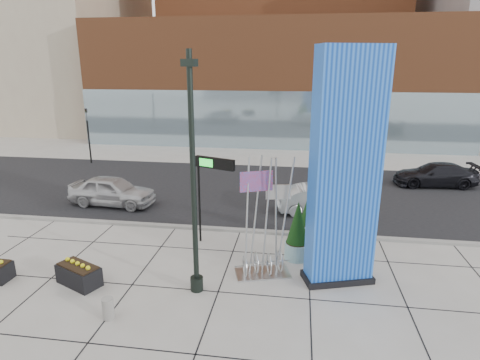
# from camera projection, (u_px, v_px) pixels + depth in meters

# --- Properties ---
(ground) EXTENTS (160.00, 160.00, 0.00)m
(ground) POSITION_uv_depth(u_px,v_px,m) (196.00, 274.00, 14.36)
(ground) COLOR #9E9991
(ground) RESTS_ON ground
(street_asphalt) EXTENTS (80.00, 12.00, 0.02)m
(street_asphalt) POSITION_uv_depth(u_px,v_px,m) (238.00, 190.00, 23.85)
(street_asphalt) COLOR black
(street_asphalt) RESTS_ON ground
(curb_edge) EXTENTS (80.00, 0.30, 0.12)m
(curb_edge) POSITION_uv_depth(u_px,v_px,m) (218.00, 229.00, 18.14)
(curb_edge) COLOR gray
(curb_edge) RESTS_ON ground
(tower_podium) EXTENTS (34.00, 10.00, 11.00)m
(tower_podium) POSITION_uv_depth(u_px,v_px,m) (275.00, 82.00, 38.30)
(tower_podium) COLOR brown
(tower_podium) RESTS_ON ground
(tower_glass_front) EXTENTS (34.00, 0.60, 5.00)m
(tower_glass_front) POSITION_uv_depth(u_px,v_px,m) (271.00, 120.00, 34.59)
(tower_glass_front) COLOR #8CA5B2
(tower_glass_front) RESTS_ON ground
(blue_pylon) EXTENTS (2.56, 1.70, 7.84)m
(blue_pylon) POSITION_uv_depth(u_px,v_px,m) (345.00, 176.00, 12.95)
(blue_pylon) COLOR #0B3CB2
(blue_pylon) RESTS_ON ground
(lamp_post) EXTENTS (0.52, 0.42, 7.68)m
(lamp_post) POSITION_uv_depth(u_px,v_px,m) (194.00, 201.00, 12.51)
(lamp_post) COLOR black
(lamp_post) RESTS_ON ground
(public_art_sculpture) EXTENTS (2.11, 1.46, 4.36)m
(public_art_sculpture) POSITION_uv_depth(u_px,v_px,m) (263.00, 245.00, 14.09)
(public_art_sculpture) COLOR #BBBEC0
(public_art_sculpture) RESTS_ON ground
(concrete_bollard) EXTENTS (0.34, 0.34, 0.67)m
(concrete_bollard) POSITION_uv_depth(u_px,v_px,m) (108.00, 309.00, 11.81)
(concrete_bollard) COLOR gray
(concrete_bollard) RESTS_ON ground
(overhead_street_sign) EXTENTS (1.70, 0.75, 3.72)m
(overhead_street_sign) POSITION_uv_depth(u_px,v_px,m) (214.00, 169.00, 16.11)
(overhead_street_sign) COLOR black
(overhead_street_sign) RESTS_ON ground
(round_planter_east) EXTENTS (0.91, 0.91, 2.27)m
(round_planter_east) POSITION_uv_depth(u_px,v_px,m) (349.00, 223.00, 16.18)
(round_planter_east) COLOR #99C9CF
(round_planter_east) RESTS_ON ground
(round_planter_mid) EXTENTS (1.05, 1.05, 2.62)m
(round_planter_mid) POSITION_uv_depth(u_px,v_px,m) (311.00, 212.00, 16.86)
(round_planter_mid) COLOR #99C9CF
(round_planter_mid) RESTS_ON ground
(round_planter_west) EXTENTS (0.94, 0.94, 2.34)m
(round_planter_west) POSITION_uv_depth(u_px,v_px,m) (297.00, 232.00, 15.26)
(round_planter_west) COLOR #99C9CF
(round_planter_west) RESTS_ON ground
(box_planter_south) EXTENTS (1.73, 1.36, 0.85)m
(box_planter_south) POSITION_uv_depth(u_px,v_px,m) (79.00, 274.00, 13.65)
(box_planter_south) COLOR black
(box_planter_south) RESTS_ON ground
(car_white_west) EXTENTS (4.67, 2.19, 1.55)m
(car_white_west) POSITION_uv_depth(u_px,v_px,m) (112.00, 191.00, 21.18)
(car_white_west) COLOR silver
(car_white_west) RESTS_ON ground
(car_silver_mid) EXTENTS (4.39, 2.17, 1.38)m
(car_silver_mid) POSITION_uv_depth(u_px,v_px,m) (319.00, 200.00, 20.10)
(car_silver_mid) COLOR #B6BABF
(car_silver_mid) RESTS_ON ground
(car_dark_east) EXTENTS (4.96, 2.29, 1.40)m
(car_dark_east) POSITION_uv_depth(u_px,v_px,m) (435.00, 175.00, 24.51)
(car_dark_east) COLOR black
(car_dark_east) RESTS_ON ground
(traffic_signal) EXTENTS (0.15, 0.18, 4.10)m
(traffic_signal) POSITION_uv_depth(u_px,v_px,m) (88.00, 133.00, 29.64)
(traffic_signal) COLOR black
(traffic_signal) RESTS_ON ground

